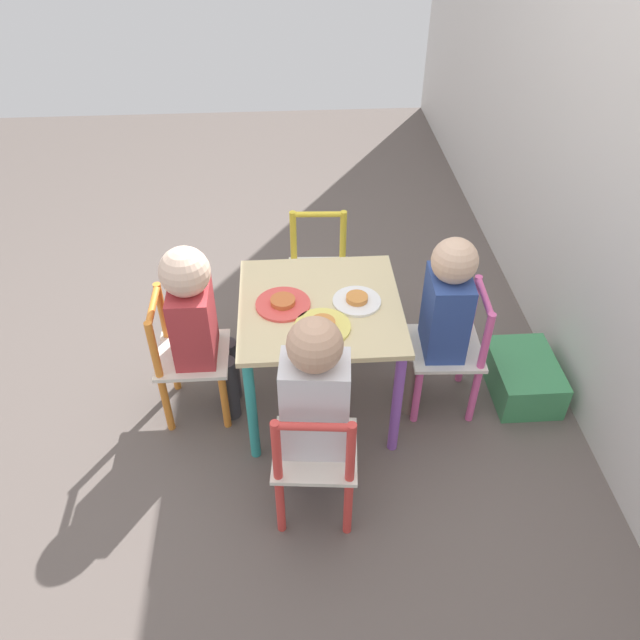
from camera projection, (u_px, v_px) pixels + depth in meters
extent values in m
plane|color=#5B514C|center=(320.00, 400.00, 2.47)|extent=(6.00, 6.00, 0.00)
cube|color=beige|center=(320.00, 306.00, 2.16)|extent=(0.56, 0.56, 0.02)
cylinder|color=green|center=(254.00, 317.00, 2.50)|extent=(0.04, 0.04, 0.47)
cylinder|color=teal|center=(252.00, 410.00, 2.12)|extent=(0.04, 0.04, 0.47)
cylinder|color=#387AD1|center=(377.00, 312.00, 2.52)|extent=(0.04, 0.04, 0.47)
cylinder|color=#8E51BC|center=(397.00, 403.00, 2.14)|extent=(0.04, 0.04, 0.47)
cube|color=silver|center=(315.00, 450.00, 1.94)|extent=(0.28, 0.28, 0.02)
cylinder|color=#DB3D38|center=(348.00, 452.00, 2.11)|extent=(0.03, 0.03, 0.27)
cylinder|color=#DB3D38|center=(285.00, 450.00, 2.11)|extent=(0.03, 0.03, 0.27)
cylinder|color=#DB3D38|center=(348.00, 506.00, 1.95)|extent=(0.03, 0.03, 0.27)
cylinder|color=#DB3D38|center=(280.00, 505.00, 1.95)|extent=(0.03, 0.03, 0.27)
cylinder|color=#DB3D38|center=(351.00, 454.00, 1.78)|extent=(0.03, 0.03, 0.25)
cylinder|color=#DB3D38|center=(277.00, 452.00, 1.78)|extent=(0.03, 0.03, 0.25)
cylinder|color=#DB3D38|center=(313.00, 427.00, 1.71)|extent=(0.04, 0.21, 0.02)
cube|color=silver|center=(445.00, 348.00, 2.30)|extent=(0.27, 0.27, 0.02)
cylinder|color=#E5599E|center=(410.00, 356.00, 2.47)|extent=(0.03, 0.03, 0.27)
cylinder|color=#E5599E|center=(417.00, 396.00, 2.31)|extent=(0.03, 0.03, 0.27)
cylinder|color=#E5599E|center=(463.00, 356.00, 2.47)|extent=(0.03, 0.03, 0.27)
cylinder|color=#E5599E|center=(474.00, 395.00, 2.31)|extent=(0.03, 0.03, 0.27)
cylinder|color=#E5599E|center=(473.00, 305.00, 2.31)|extent=(0.03, 0.03, 0.25)
cylinder|color=#E5599E|center=(486.00, 343.00, 2.14)|extent=(0.03, 0.03, 0.25)
cylinder|color=#E5599E|center=(485.00, 297.00, 2.15)|extent=(0.21, 0.03, 0.02)
cube|color=silver|center=(193.00, 355.00, 2.27)|extent=(0.26, 0.26, 0.02)
cylinder|color=orange|center=(225.00, 401.00, 2.29)|extent=(0.03, 0.03, 0.27)
cylinder|color=orange|center=(228.00, 361.00, 2.45)|extent=(0.03, 0.03, 0.27)
cylinder|color=orange|center=(166.00, 404.00, 2.28)|extent=(0.03, 0.03, 0.27)
cylinder|color=orange|center=(173.00, 364.00, 2.44)|extent=(0.03, 0.03, 0.27)
cylinder|color=orange|center=(154.00, 352.00, 2.11)|extent=(0.03, 0.03, 0.25)
cylinder|color=orange|center=(162.00, 312.00, 2.27)|extent=(0.03, 0.03, 0.25)
cylinder|color=orange|center=(153.00, 306.00, 2.12)|extent=(0.21, 0.02, 0.02)
cube|color=silver|center=(319.00, 275.00, 2.65)|extent=(0.27, 0.27, 0.02)
cylinder|color=yellow|center=(294.00, 317.00, 2.66)|extent=(0.03, 0.03, 0.27)
cylinder|color=yellow|center=(344.00, 316.00, 2.66)|extent=(0.03, 0.03, 0.27)
cylinder|color=yellow|center=(295.00, 287.00, 2.82)|extent=(0.03, 0.03, 0.27)
cylinder|color=yellow|center=(342.00, 287.00, 2.82)|extent=(0.03, 0.03, 0.27)
cylinder|color=yellow|center=(293.00, 238.00, 2.65)|extent=(0.03, 0.03, 0.25)
cylinder|color=yellow|center=(343.00, 238.00, 2.66)|extent=(0.03, 0.03, 0.25)
cylinder|color=yellow|center=(318.00, 214.00, 2.58)|extent=(0.03, 0.21, 0.02)
cylinder|color=#4C608E|center=(331.00, 447.00, 2.12)|extent=(0.07, 0.07, 0.28)
cylinder|color=#4C608E|center=(302.00, 446.00, 2.12)|extent=(0.07, 0.07, 0.28)
cube|color=silver|center=(315.00, 406.00, 1.84)|extent=(0.16, 0.21, 0.35)
sphere|color=tan|center=(315.00, 345.00, 1.68)|extent=(0.16, 0.16, 0.16)
cylinder|color=#7A6B5B|center=(408.00, 365.00, 2.42)|extent=(0.07, 0.07, 0.28)
cylinder|color=#7A6B5B|center=(411.00, 383.00, 2.35)|extent=(0.07, 0.07, 0.28)
cube|color=#2D478E|center=(446.00, 314.00, 2.19)|extent=(0.21, 0.15, 0.32)
sphere|color=#DBB293|center=(455.00, 261.00, 2.05)|extent=(0.16, 0.16, 0.16)
cylinder|color=#38383D|center=(229.00, 388.00, 2.32)|extent=(0.07, 0.07, 0.28)
cylinder|color=#38383D|center=(230.00, 370.00, 2.40)|extent=(0.07, 0.07, 0.28)
cube|color=#B23338|center=(193.00, 323.00, 2.18)|extent=(0.20, 0.14, 0.29)
sphere|color=beige|center=(185.00, 272.00, 2.04)|extent=(0.17, 0.17, 0.17)
cylinder|color=#EADB66|center=(323.00, 327.00, 2.06)|extent=(0.19, 0.19, 0.01)
cylinder|color=#D6843D|center=(323.00, 323.00, 2.05)|extent=(0.08, 0.08, 0.02)
cylinder|color=white|center=(357.00, 301.00, 2.16)|extent=(0.17, 0.17, 0.01)
cylinder|color=#D6843D|center=(357.00, 298.00, 2.15)|extent=(0.08, 0.08, 0.02)
cylinder|color=#E54C47|center=(283.00, 304.00, 2.15)|extent=(0.19, 0.19, 0.01)
cylinder|color=#CC6633|center=(283.00, 301.00, 2.14)|extent=(0.09, 0.09, 0.02)
cube|color=#3D8E56|center=(522.00, 376.00, 2.46)|extent=(0.33, 0.24, 0.15)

